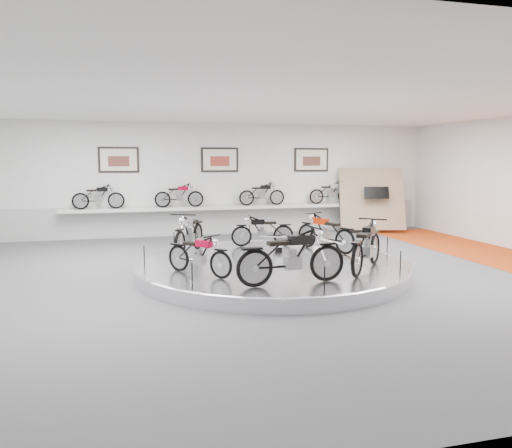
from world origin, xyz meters
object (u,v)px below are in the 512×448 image
object	(u,v)px
display_platform	(272,268)
shelf	(222,208)
bike_f	(367,246)
bike_e	(292,256)
bike_d	(199,254)
bike_a	(325,232)
bike_b	(263,230)
bike_c	(189,233)

from	to	relation	value
display_platform	shelf	world-z (taller)	shelf
display_platform	bike_f	world-z (taller)	bike_f
bike_e	bike_f	bearing A→B (deg)	16.76
bike_f	bike_e	bearing A→B (deg)	151.78
shelf	bike_d	distance (m)	7.55
shelf	bike_f	world-z (taller)	bike_f
display_platform	bike_e	world-z (taller)	bike_e
bike_a	bike_b	world-z (taller)	bike_a
bike_d	bike_c	bearing A→B (deg)	138.34
shelf	bike_a	world-z (taller)	bike_a
bike_a	bike_b	bearing A→B (deg)	26.03
bike_b	bike_e	bearing A→B (deg)	87.46
bike_e	display_platform	bearing A→B (deg)	79.85
display_platform	bike_d	size ratio (longest dim) A/B	4.30
bike_a	bike_e	size ratio (longest dim) A/B	0.89
display_platform	bike_d	distance (m)	2.16
bike_e	bike_f	world-z (taller)	bike_e
display_platform	shelf	xyz separation A→B (m)	(0.00, 6.40, 0.85)
shelf	bike_b	xyz separation A→B (m)	(0.36, -4.23, -0.26)
bike_c	bike_f	world-z (taller)	bike_f
bike_d	bike_e	size ratio (longest dim) A/B	0.79
bike_b	bike_f	size ratio (longest dim) A/B	0.79
bike_b	bike_d	world-z (taller)	bike_b
bike_f	bike_a	bearing A→B (deg)	39.96
bike_d	bike_f	size ratio (longest dim) A/B	0.79
display_platform	bike_d	bearing A→B (deg)	-153.89
shelf	bike_a	bearing A→B (deg)	-71.71
bike_a	bike_e	xyz separation A→B (m)	(-2.02, -3.19, 0.06)
display_platform	bike_b	distance (m)	2.28
bike_d	bike_e	distance (m)	2.04
bike_c	bike_f	xyz separation A→B (m)	(3.49, -2.80, 0.00)
display_platform	bike_b	xyz separation A→B (m)	(0.36, 2.17, 0.59)
display_platform	bike_a	world-z (taller)	bike_a
bike_d	bike_f	distance (m)	3.61
display_platform	bike_c	xyz separation A→B (m)	(-1.78, 1.38, 0.70)
bike_e	bike_b	bearing A→B (deg)	78.37
display_platform	bike_a	size ratio (longest dim) A/B	3.79
bike_b	bike_e	xyz separation A→B (m)	(-0.61, -4.32, 0.12)
bike_e	shelf	bearing A→B (deg)	84.71
bike_a	bike_d	bearing A→B (deg)	92.93
shelf	bike_f	size ratio (longest dim) A/B	5.86
bike_c	bike_d	size ratio (longest dim) A/B	1.25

